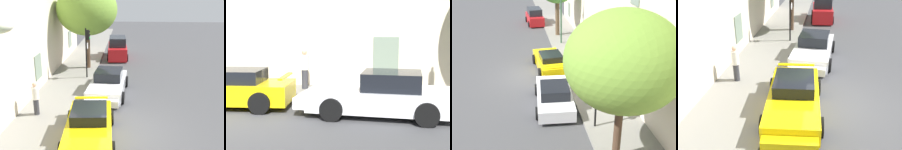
# 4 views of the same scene
# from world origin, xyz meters

# --- Properties ---
(ground_plane) EXTENTS (80.00, 80.00, 0.00)m
(ground_plane) POSITION_xyz_m (0.00, 0.00, 0.00)
(ground_plane) COLOR #444447
(sidewalk) EXTENTS (60.00, 3.09, 0.14)m
(sidewalk) POSITION_xyz_m (0.00, 3.93, 0.07)
(sidewalk) COLOR gray
(sidewalk) RESTS_ON ground
(sportscar_yellow_flank) EXTENTS (4.97, 2.42, 1.41)m
(sportscar_yellow_flank) POSITION_xyz_m (4.35, 1.19, 0.62)
(sportscar_yellow_flank) COLOR white
(sportscar_yellow_flank) RESTS_ON ground
(pedestrian_admiring) EXTENTS (0.34, 0.34, 1.68)m
(pedestrian_admiring) POSITION_xyz_m (1.18, 4.51, 1.00)
(pedestrian_admiring) COLOR #333338
(pedestrian_admiring) RESTS_ON sidewalk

